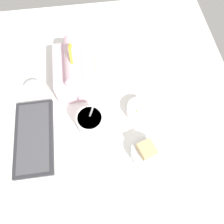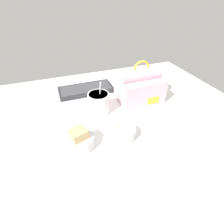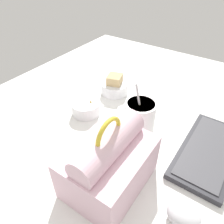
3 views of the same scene
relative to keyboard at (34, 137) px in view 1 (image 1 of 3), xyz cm
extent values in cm
cube|color=white|center=(2.77, -30.88, -2.02)|extent=(140.00, 110.00, 2.00)
cube|color=#2D2D33|center=(0.00, 0.00, -0.12)|extent=(30.63, 14.62, 1.80)
cube|color=#47474C|center=(0.00, 0.00, 0.93)|extent=(28.18, 11.99, 0.30)
cube|color=beige|center=(24.31, -18.47, 5.05)|extent=(21.94, 16.35, 12.14)
cylinder|color=beige|center=(24.31, -18.47, 12.96)|extent=(20.84, 6.68, 6.68)
cube|color=yellow|center=(28.15, -26.75, 2.32)|extent=(6.14, 0.30, 3.64)
torus|color=yellow|center=(24.31, -18.47, 15.96)|extent=(8.68, 1.00, 8.68)
cylinder|color=white|center=(1.29, -22.43, 3.99)|extent=(9.98, 9.98, 10.02)
cylinder|color=gold|center=(1.29, -22.43, 8.70)|extent=(8.78, 8.78, 0.60)
cylinder|color=silver|center=(2.04, -22.93, 10.08)|extent=(0.70, 3.47, 11.35)
cylinder|color=silver|center=(-11.87, -41.20, 1.26)|extent=(10.85, 10.85, 4.55)
cube|color=tan|center=(-11.87, -41.20, 3.76)|extent=(7.35, 7.00, 6.36)
cylinder|color=silver|center=(5.31, -42.10, 1.31)|extent=(10.12, 10.12, 4.65)
ellipsoid|color=white|center=(6.83, -42.86, 2.23)|extent=(2.75, 2.75, 3.24)
cone|color=#EFBC47|center=(4.05, -40.68, 2.59)|extent=(4.57, 4.57, 3.95)
sphere|color=black|center=(5.64, -45.17, 1.22)|extent=(1.21, 1.21, 1.21)
sphere|color=black|center=(6.06, -44.58, 1.22)|extent=(1.21, 1.21, 1.21)
sphere|color=black|center=(6.12, -43.85, 1.22)|extent=(1.21, 1.21, 1.21)
ellipsoid|color=silver|center=(23.15, 0.80, 0.94)|extent=(6.15, 7.65, 3.91)
camera|label=1|loc=(-30.70, -26.28, 80.41)|focal=35.00mm
camera|label=2|loc=(-16.10, -88.70, 48.92)|focal=28.00mm
camera|label=3|loc=(51.60, 1.15, 48.73)|focal=35.00mm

